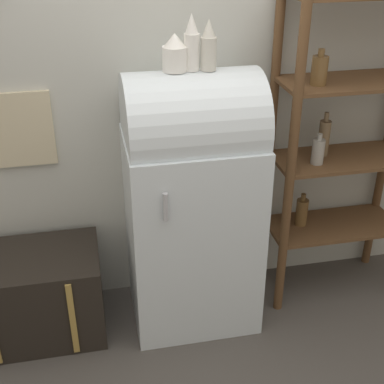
{
  "coord_description": "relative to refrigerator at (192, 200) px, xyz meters",
  "views": [
    {
      "loc": [
        -0.49,
        -2.11,
        2.09
      ],
      "look_at": [
        0.0,
        0.27,
        0.78
      ],
      "focal_mm": 50.0,
      "sensor_mm": 36.0,
      "label": 1
    }
  ],
  "objects": [
    {
      "name": "wall_back",
      "position": [
        -0.01,
        0.3,
        0.62
      ],
      "size": [
        7.0,
        0.09,
        2.7
      ],
      "color": "#B7B7AD",
      "rests_on": "ground_plane"
    },
    {
      "name": "suitcase_trunk",
      "position": [
        -0.86,
        0.0,
        -0.49
      ],
      "size": [
        0.71,
        0.48,
        0.49
      ],
      "color": "black",
      "rests_on": "ground_plane"
    },
    {
      "name": "refrigerator",
      "position": [
        0.0,
        0.0,
        0.0
      ],
      "size": [
        0.67,
        0.59,
        1.42
      ],
      "color": "silver",
      "rests_on": "ground_plane"
    },
    {
      "name": "vase_right",
      "position": [
        0.08,
        -0.0,
        0.79
      ],
      "size": [
        0.07,
        0.07,
        0.23
      ],
      "color": "beige",
      "rests_on": "refrigerator"
    },
    {
      "name": "vase_left",
      "position": [
        -0.08,
        0.01,
        0.76
      ],
      "size": [
        0.12,
        0.12,
        0.17
      ],
      "color": "white",
      "rests_on": "refrigerator"
    },
    {
      "name": "shelf_unit",
      "position": [
        0.85,
        0.07,
        0.25
      ],
      "size": [
        0.78,
        0.37,
        1.73
      ],
      "color": "brown",
      "rests_on": "ground_plane"
    },
    {
      "name": "ground_plane",
      "position": [
        0.0,
        -0.27,
        -0.73
      ],
      "size": [
        12.0,
        12.0,
        0.0
      ],
      "primitive_type": "plane",
      "color": "#4C4742"
    },
    {
      "name": "vase_center",
      "position": [
        0.0,
        0.01,
        0.8
      ],
      "size": [
        0.07,
        0.07,
        0.26
      ],
      "color": "white",
      "rests_on": "refrigerator"
    }
  ]
}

